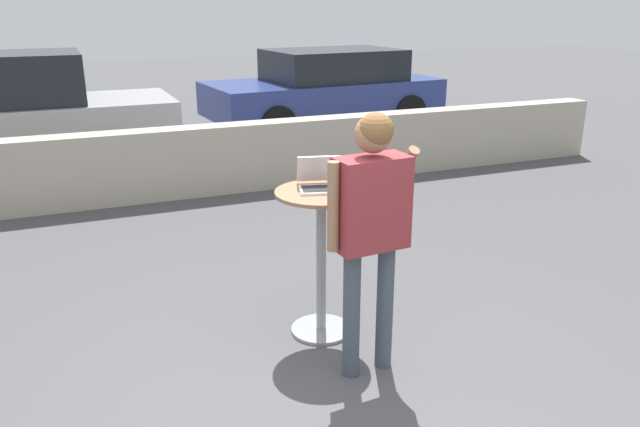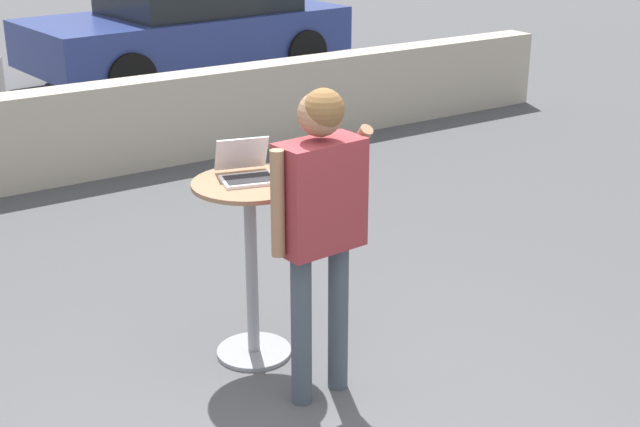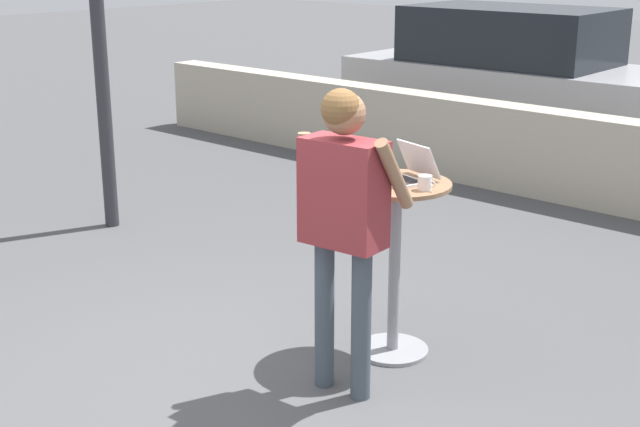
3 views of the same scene
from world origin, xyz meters
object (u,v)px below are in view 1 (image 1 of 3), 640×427
at_px(cafe_table, 321,245).
at_px(laptop, 320,182).
at_px(standing_person, 371,212).
at_px(parked_car_further_down, 326,88).
at_px(coffee_mug, 352,183).
at_px(parked_car_near_street, 5,117).

distance_m(cafe_table, laptop, 0.45).
xyz_separation_m(standing_person, parked_car_further_down, (2.96, 7.82, -0.35)).
bearing_deg(standing_person, coffee_mug, 76.64).
bearing_deg(parked_car_near_street, parked_car_further_down, 17.81).
relative_size(parked_car_near_street, parked_car_further_down, 0.95).
relative_size(coffee_mug, parked_car_further_down, 0.02).
xyz_separation_m(coffee_mug, standing_person, (-0.13, -0.55, -0.02)).
bearing_deg(coffee_mug, standing_person, -103.36).
distance_m(coffee_mug, standing_person, 0.57).
distance_m(standing_person, parked_car_further_down, 8.37).
distance_m(standing_person, parked_car_near_street, 6.56).
distance_m(cafe_table, coffee_mug, 0.49).
height_order(laptop, standing_person, standing_person).
relative_size(standing_person, parked_car_further_down, 0.38).
xyz_separation_m(cafe_table, standing_person, (0.09, -0.58, 0.42)).
height_order(parked_car_near_street, parked_car_further_down, parked_car_near_street).
height_order(coffee_mug, parked_car_near_street, parked_car_near_street).
bearing_deg(laptop, cafe_table, -104.24).
relative_size(standing_person, parked_car_near_street, 0.40).
relative_size(cafe_table, coffee_mug, 9.71).
xyz_separation_m(cafe_table, coffee_mug, (0.22, -0.03, 0.44)).
xyz_separation_m(coffee_mug, parked_car_near_street, (-2.55, 5.54, -0.28)).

